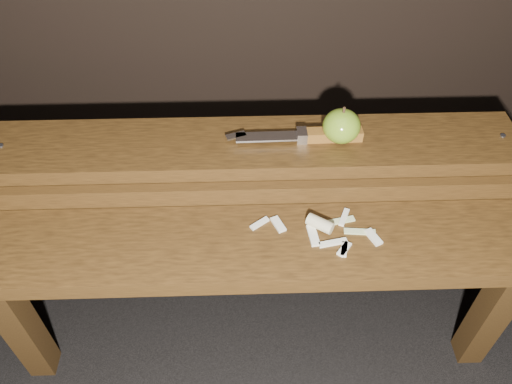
{
  "coord_description": "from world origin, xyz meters",
  "views": [
    {
      "loc": [
        -0.02,
        -0.68,
        1.22
      ],
      "look_at": [
        0.0,
        0.06,
        0.45
      ],
      "focal_mm": 35.0,
      "sensor_mm": 36.0,
      "label": 1
    }
  ],
  "objects_px": {
    "apple": "(342,126)",
    "knife": "(317,135)",
    "bench_rear_tier": "(255,170)",
    "bench_front_tier": "(258,265)"
  },
  "relations": [
    {
      "from": "apple",
      "to": "knife",
      "type": "relative_size",
      "value": 0.28
    },
    {
      "from": "knife",
      "to": "bench_rear_tier",
      "type": "bearing_deg",
      "value": -177.84
    },
    {
      "from": "apple",
      "to": "bench_rear_tier",
      "type": "bearing_deg",
      "value": -178.7
    },
    {
      "from": "bench_rear_tier",
      "to": "knife",
      "type": "xyz_separation_m",
      "value": [
        0.14,
        0.01,
        0.1
      ]
    },
    {
      "from": "bench_rear_tier",
      "to": "knife",
      "type": "height_order",
      "value": "knife"
    },
    {
      "from": "bench_front_tier",
      "to": "apple",
      "type": "bearing_deg",
      "value": 50.53
    },
    {
      "from": "bench_front_tier",
      "to": "bench_rear_tier",
      "type": "height_order",
      "value": "bench_rear_tier"
    },
    {
      "from": "apple",
      "to": "knife",
      "type": "bearing_deg",
      "value": 178.99
    },
    {
      "from": "bench_front_tier",
      "to": "knife",
      "type": "relative_size",
      "value": 3.93
    },
    {
      "from": "bench_front_tier",
      "to": "apple",
      "type": "relative_size",
      "value": 13.82
    }
  ]
}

